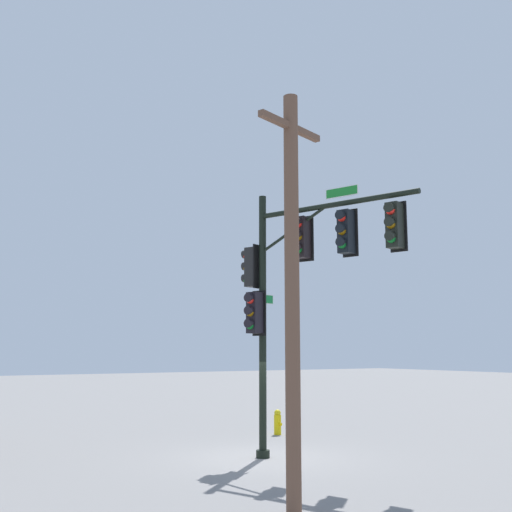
% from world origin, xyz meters
% --- Properties ---
extents(ground_plane, '(120.00, 120.00, 0.00)m').
position_xyz_m(ground_plane, '(0.00, 0.00, 0.00)').
color(ground_plane, slate).
extents(signal_pole_assembly, '(5.05, 2.34, 7.08)m').
position_xyz_m(signal_pole_assembly, '(1.18, 0.36, 4.90)').
color(signal_pole_assembly, black).
rests_on(signal_pole_assembly, ground_plane).
extents(utility_pole, '(0.69, 1.74, 7.56)m').
position_xyz_m(utility_pole, '(5.20, -2.67, 3.92)').
color(utility_pole, brown).
rests_on(utility_pole, ground_plane).
extents(fire_hydrant, '(0.33, 0.24, 0.83)m').
position_xyz_m(fire_hydrant, '(-3.56, 2.85, 0.41)').
color(fire_hydrant, yellow).
rests_on(fire_hydrant, ground_plane).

